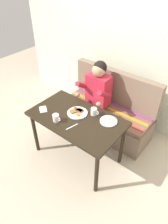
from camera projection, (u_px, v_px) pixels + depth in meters
The scene contains 11 objects.
ground_plane at pixel (78, 155), 2.99m from camera, with size 8.00×8.00×0.00m, color #C5B49A.
back_wall at pixel (132, 45), 2.97m from camera, with size 4.40×0.10×2.60m, color beige.
table at pixel (77, 122), 2.59m from camera, with size 1.20×0.70×0.73m.
couch at pixel (108, 113), 3.25m from camera, with size 1.44×0.56×1.00m.
person at pixel (96, 93), 2.96m from camera, with size 0.45×0.61×1.21m.
plate_breakfast at pixel (77, 112), 2.59m from camera, with size 0.26×0.26×0.05m.
plate_eggs at pixel (109, 121), 2.47m from camera, with size 0.21×0.21×0.04m.
coffee_mug at pixel (56, 118), 2.45m from camera, with size 0.12×0.08×0.09m.
coffee_mug_second at pixel (94, 111), 2.55m from camera, with size 0.12×0.08×0.10m.
napkin at pixel (43, 109), 2.66m from camera, with size 0.14×0.09×0.01m, color silver.
fork at pixel (72, 127), 2.39m from camera, with size 0.01×0.17×0.01m, color silver.
Camera 1 is at (1.30, -1.47, 2.35)m, focal length 32.30 mm.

